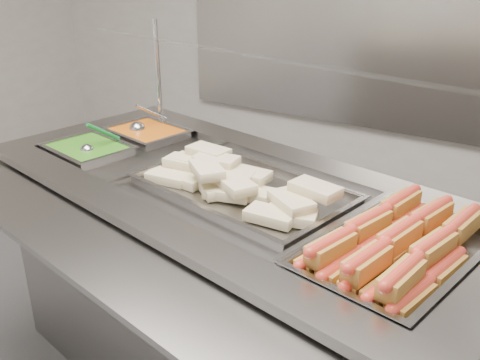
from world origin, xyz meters
The scene contains 12 objects.
back_panel centered at (0.00, 2.45, 1.20)m, with size 3.00×0.04×1.20m, color #A49F99.
steam_counter centered at (0.12, 0.46, 0.48)m, with size 2.13×1.25×0.96m.
tray_rail centered at (0.01, -0.07, 0.90)m, with size 1.93×0.74×0.06m.
sneeze_guard centered at (0.16, 0.69, 1.34)m, with size 1.78×0.64×0.47m.
pan_hotdogs centered at (0.77, 0.33, 0.91)m, with size 0.47×0.64×0.11m.
pan_wraps centered at (0.18, 0.45, 0.93)m, with size 0.79×0.56×0.07m.
pan_beans centered at (-0.53, 0.74, 0.91)m, with size 0.36×0.31×0.11m.
pan_peas centered at (-0.59, 0.44, 0.91)m, with size 0.36×0.31×0.11m.
hotdogs_in_buns centered at (0.76, 0.33, 0.96)m, with size 0.39×0.59×0.12m.
tortilla_wraps centered at (0.13, 0.44, 0.97)m, with size 0.74×0.32×0.10m.
ladle centered at (-0.57, 0.74, 0.96)m, with size 0.08×0.21×0.15m.
serving_spoon centered at (-0.56, 0.43, 0.96)m, with size 0.07×0.19×0.15m.
Camera 1 is at (1.09, -0.99, 1.71)m, focal length 40.00 mm.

